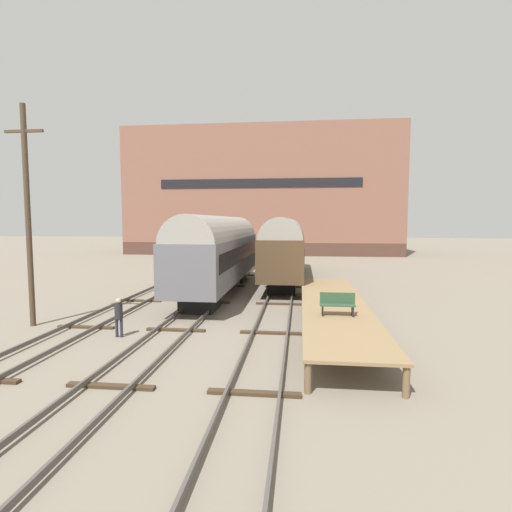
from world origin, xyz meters
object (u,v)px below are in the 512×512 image
Objects in this scene: train_car_brown at (286,245)px; person_worker at (119,314)px; train_car_grey at (220,249)px; bench at (338,303)px; utility_pole at (28,213)px.

train_car_brown is 11.42× the size of person_worker.
train_car_grey is 12.16m from bench.
person_worker is at bearing -109.76° from train_car_brown.
person_worker is at bearing -100.84° from train_car_grey.
train_car_brown is at bearing 55.55° from utility_pole.
train_car_grey is 11.77m from utility_pole.
train_car_brown is 18.37m from person_worker.
person_worker is (-2.04, -10.65, -1.93)m from train_car_grey.
person_worker is 6.42m from utility_pole.
utility_pole is (-6.77, -9.36, 2.22)m from train_car_grey.
utility_pole reaches higher than train_car_brown.
bench is (2.73, -16.48, -1.39)m from train_car_brown.
train_car_brown is at bearing 57.70° from train_car_grey.
bench is at bearing -80.61° from train_car_brown.
train_car_brown reaches higher than person_worker.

